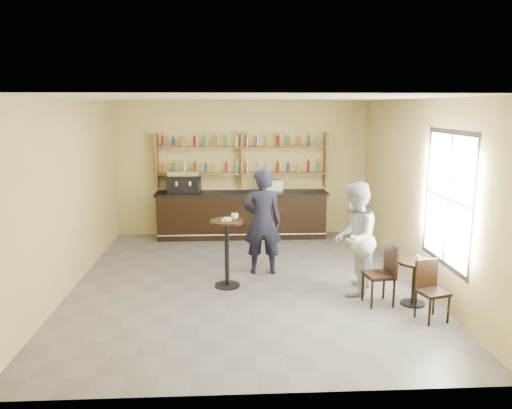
{
  "coord_description": "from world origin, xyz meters",
  "views": [
    {
      "loc": [
        -0.29,
        -8.41,
        3.08
      ],
      "look_at": [
        0.2,
        0.8,
        1.25
      ],
      "focal_mm": 35.0,
      "sensor_mm": 36.0,
      "label": 1
    }
  ],
  "objects_px": {
    "man_main": "(262,222)",
    "patron_second": "(354,239)",
    "bar_counter": "(242,215)",
    "pastry_case": "(272,186)",
    "cafe_table": "(414,283)",
    "chair_west": "(379,274)",
    "espresso_machine": "(184,182)",
    "pedestal_table": "(227,254)",
    "chair_south": "(433,292)"
  },
  "relations": [
    {
      "from": "chair_west",
      "to": "pedestal_table",
      "type": "bearing_deg",
      "value": -118.44
    },
    {
      "from": "cafe_table",
      "to": "chair_west",
      "type": "distance_m",
      "value": 0.57
    },
    {
      "from": "bar_counter",
      "to": "chair_south",
      "type": "bearing_deg",
      "value": -61.63
    },
    {
      "from": "pastry_case",
      "to": "cafe_table",
      "type": "bearing_deg",
      "value": -58.11
    },
    {
      "from": "pedestal_table",
      "to": "man_main",
      "type": "height_order",
      "value": "man_main"
    },
    {
      "from": "espresso_machine",
      "to": "pastry_case",
      "type": "relative_size",
      "value": 1.51
    },
    {
      "from": "bar_counter",
      "to": "pedestal_table",
      "type": "xyz_separation_m",
      "value": [
        -0.34,
        -3.32,
        0.04
      ]
    },
    {
      "from": "espresso_machine",
      "to": "cafe_table",
      "type": "relative_size",
      "value": 1.0
    },
    {
      "from": "espresso_machine",
      "to": "chair_west",
      "type": "height_order",
      "value": "espresso_machine"
    },
    {
      "from": "espresso_machine",
      "to": "pastry_case",
      "type": "distance_m",
      "value": 2.07
    },
    {
      "from": "pastry_case",
      "to": "chair_south",
      "type": "distance_m",
      "value": 5.31
    },
    {
      "from": "espresso_machine",
      "to": "man_main",
      "type": "distance_m",
      "value": 3.13
    },
    {
      "from": "pastry_case",
      "to": "patron_second",
      "type": "xyz_separation_m",
      "value": [
        1.03,
        -3.74,
        -0.29
      ]
    },
    {
      "from": "pedestal_table",
      "to": "man_main",
      "type": "bearing_deg",
      "value": 46.57
    },
    {
      "from": "bar_counter",
      "to": "chair_south",
      "type": "distance_m",
      "value": 5.55
    },
    {
      "from": "cafe_table",
      "to": "patron_second",
      "type": "distance_m",
      "value": 1.15
    },
    {
      "from": "man_main",
      "to": "patron_second",
      "type": "relative_size",
      "value": 1.05
    },
    {
      "from": "pedestal_table",
      "to": "man_main",
      "type": "relative_size",
      "value": 0.6
    },
    {
      "from": "chair_south",
      "to": "bar_counter",
      "type": "bearing_deg",
      "value": 102.72
    },
    {
      "from": "espresso_machine",
      "to": "chair_south",
      "type": "relative_size",
      "value": 0.82
    },
    {
      "from": "bar_counter",
      "to": "chair_west",
      "type": "height_order",
      "value": "bar_counter"
    },
    {
      "from": "man_main",
      "to": "patron_second",
      "type": "bearing_deg",
      "value": 143.8
    },
    {
      "from": "man_main",
      "to": "chair_west",
      "type": "bearing_deg",
      "value": 138.48
    },
    {
      "from": "man_main",
      "to": "pastry_case",
      "type": "bearing_deg",
      "value": -97.43
    },
    {
      "from": "pedestal_table",
      "to": "chair_south",
      "type": "height_order",
      "value": "pedestal_table"
    },
    {
      "from": "chair_south",
      "to": "chair_west",
      "type": "bearing_deg",
      "value": 117.06
    },
    {
      "from": "cafe_table",
      "to": "chair_south",
      "type": "bearing_deg",
      "value": -85.24
    },
    {
      "from": "bar_counter",
      "to": "patron_second",
      "type": "height_order",
      "value": "patron_second"
    },
    {
      "from": "pedestal_table",
      "to": "pastry_case",
      "type": "bearing_deg",
      "value": 72.24
    },
    {
      "from": "espresso_machine",
      "to": "chair_west",
      "type": "xyz_separation_m",
      "value": [
        3.38,
        -4.24,
        -0.86
      ]
    },
    {
      "from": "bar_counter",
      "to": "pastry_case",
      "type": "bearing_deg",
      "value": 0.0
    },
    {
      "from": "cafe_table",
      "to": "chair_west",
      "type": "xyz_separation_m",
      "value": [
        -0.55,
        0.05,
        0.13
      ]
    },
    {
      "from": "man_main",
      "to": "chair_west",
      "type": "xyz_separation_m",
      "value": [
        1.72,
        -1.6,
        -0.49
      ]
    },
    {
      "from": "bar_counter",
      "to": "pastry_case",
      "type": "relative_size",
      "value": 8.45
    },
    {
      "from": "bar_counter",
      "to": "cafe_table",
      "type": "xyz_separation_m",
      "value": [
        2.59,
        -4.29,
        -0.19
      ]
    },
    {
      "from": "pedestal_table",
      "to": "bar_counter",
      "type": "bearing_deg",
      "value": 84.18
    },
    {
      "from": "man_main",
      "to": "cafe_table",
      "type": "bearing_deg",
      "value": 145.39
    },
    {
      "from": "espresso_machine",
      "to": "pedestal_table",
      "type": "relative_size",
      "value": 0.61
    },
    {
      "from": "espresso_machine",
      "to": "pedestal_table",
      "type": "xyz_separation_m",
      "value": [
        1.0,
        -3.32,
        -0.76
      ]
    },
    {
      "from": "bar_counter",
      "to": "patron_second",
      "type": "distance_m",
      "value": 4.15
    },
    {
      "from": "man_main",
      "to": "chair_south",
      "type": "bearing_deg",
      "value": 137.29
    },
    {
      "from": "patron_second",
      "to": "pastry_case",
      "type": "bearing_deg",
      "value": -140.18
    },
    {
      "from": "pedestal_table",
      "to": "cafe_table",
      "type": "bearing_deg",
      "value": -18.18
    },
    {
      "from": "bar_counter",
      "to": "man_main",
      "type": "relative_size",
      "value": 2.05
    },
    {
      "from": "espresso_machine",
      "to": "chair_west",
      "type": "distance_m",
      "value": 5.48
    },
    {
      "from": "espresso_machine",
      "to": "pedestal_table",
      "type": "distance_m",
      "value": 3.55
    },
    {
      "from": "pedestal_table",
      "to": "man_main",
      "type": "distance_m",
      "value": 1.03
    },
    {
      "from": "man_main",
      "to": "patron_second",
      "type": "xyz_separation_m",
      "value": [
        1.44,
        -1.11,
        -0.04
      ]
    },
    {
      "from": "bar_counter",
      "to": "pedestal_table",
      "type": "relative_size",
      "value": 3.43
    },
    {
      "from": "bar_counter",
      "to": "espresso_machine",
      "type": "height_order",
      "value": "espresso_machine"
    }
  ]
}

